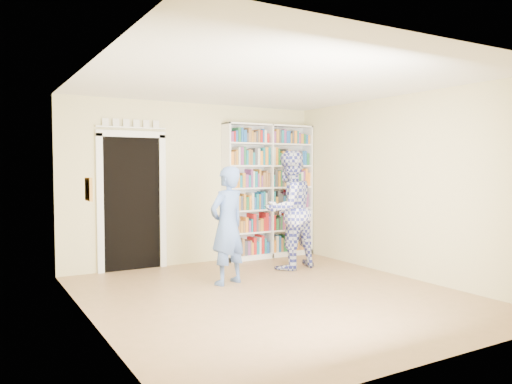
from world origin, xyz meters
TOP-DOWN VIEW (x-y plane):
  - floor at (0.00, 0.00)m, footprint 5.00×5.00m
  - ceiling at (0.00, 0.00)m, footprint 5.00×5.00m
  - wall_back at (0.00, 2.50)m, footprint 4.50×0.00m
  - wall_left at (-2.25, 0.00)m, footprint 0.00×5.00m
  - wall_right at (2.25, 0.00)m, footprint 0.00×5.00m
  - bookshelf at (1.35, 2.34)m, footprint 1.74×0.33m
  - doorway at (-1.10, 2.48)m, footprint 1.10×0.08m
  - wall_art at (-2.23, 0.20)m, footprint 0.03×0.25m
  - man_blue at (-0.23, 0.86)m, footprint 0.69×0.56m
  - man_plaid at (1.10, 1.30)m, footprint 1.02×0.86m
  - paper_sheet at (1.16, 1.09)m, footprint 0.18×0.05m

SIDE VIEW (x-z plane):
  - floor at x=0.00m, z-range 0.00..0.00m
  - man_blue at x=-0.23m, z-range 0.00..1.64m
  - paper_sheet at x=1.16m, z-range 0.75..1.01m
  - man_plaid at x=1.10m, z-range 0.00..1.89m
  - doorway at x=-1.10m, z-range -0.04..2.39m
  - bookshelf at x=1.35m, z-range 0.01..2.40m
  - wall_back at x=0.00m, z-range -0.90..3.60m
  - wall_left at x=-2.25m, z-range -1.15..3.85m
  - wall_right at x=2.25m, z-range -1.15..3.85m
  - wall_art at x=-2.23m, z-range 1.27..1.52m
  - ceiling at x=0.00m, z-range 2.70..2.70m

